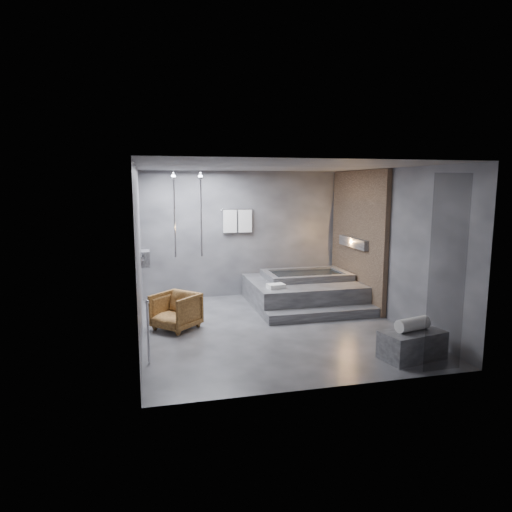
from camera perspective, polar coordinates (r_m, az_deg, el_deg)
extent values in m
plane|color=#303032|center=(8.18, 2.15, -8.89)|extent=(5.00, 5.00, 0.00)
cube|color=#505053|center=(7.80, 2.27, 11.10)|extent=(4.50, 5.00, 0.04)
cube|color=#3B3A40|center=(10.28, -1.58, 2.76)|extent=(4.50, 0.04, 2.80)
cube|color=#3B3A40|center=(5.54, 9.25, -2.67)|extent=(4.50, 0.04, 2.80)
cube|color=#3B3A40|center=(7.58, -14.40, 0.27)|extent=(0.04, 5.00, 2.80)
cube|color=#3B3A40|center=(8.75, 16.54, 1.31)|extent=(0.04, 5.00, 2.80)
cube|color=#A58060|center=(9.81, 12.59, 2.25)|extent=(0.10, 2.40, 2.78)
cube|color=#FF9938|center=(9.79, 12.15, 1.66)|extent=(0.14, 1.20, 0.20)
cube|color=gray|center=(9.01, -13.65, -0.29)|extent=(0.16, 0.42, 0.30)
imported|color=beige|center=(8.92, -13.57, -0.68)|extent=(0.08, 0.08, 0.21)
imported|color=beige|center=(9.12, -13.57, -0.65)|extent=(0.07, 0.07, 0.15)
cylinder|color=silver|center=(9.63, -6.89, 5.27)|extent=(0.04, 0.04, 1.80)
cylinder|color=silver|center=(9.58, -10.17, 5.18)|extent=(0.04, 0.04, 1.80)
cylinder|color=silver|center=(10.15, -2.36, 5.79)|extent=(0.75, 0.02, 0.02)
cube|color=white|center=(10.11, -3.28, 4.35)|extent=(0.30, 0.06, 0.50)
cube|color=white|center=(10.18, -1.39, 4.39)|extent=(0.30, 0.06, 0.50)
cylinder|color=silver|center=(6.62, -13.32, -9.38)|extent=(0.04, 0.04, 0.90)
cube|color=black|center=(6.41, 22.81, -2.15)|extent=(0.55, 0.01, 2.60)
cube|color=#353538|center=(9.76, 5.80, -4.48)|extent=(2.20, 2.00, 0.50)
cube|color=#353538|center=(8.73, 8.37, -7.22)|extent=(2.20, 0.36, 0.18)
cube|color=#343537|center=(7.10, 18.92, -10.46)|extent=(0.99, 0.67, 0.41)
imported|color=#492C12|center=(8.13, -9.99, -6.80)|extent=(0.98, 0.98, 0.64)
cylinder|color=white|center=(7.04, 18.99, -8.06)|extent=(0.57, 0.32, 0.19)
cube|color=white|center=(8.91, 2.52, -3.79)|extent=(0.35, 0.28, 0.09)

